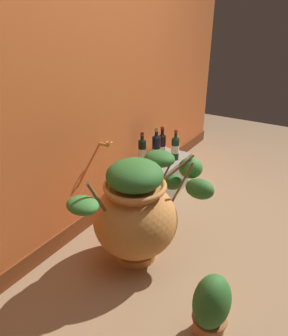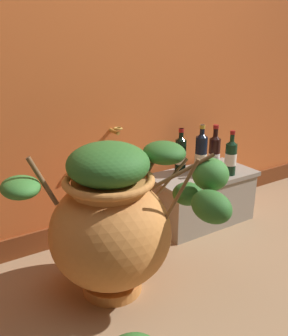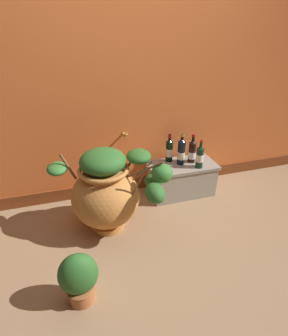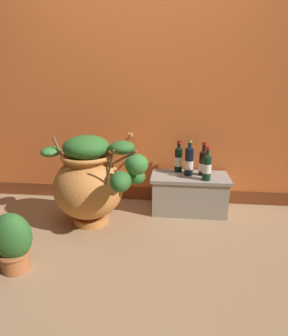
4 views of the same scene
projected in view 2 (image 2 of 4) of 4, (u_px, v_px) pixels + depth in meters
ground_plane at (244, 325)px, 1.63m from camera, size 7.00×7.00×0.00m
back_wall at (112, 26)px, 2.15m from camera, size 4.40×0.33×2.60m
terracotta_urn at (115, 219)px, 1.75m from camera, size 0.99×0.73×0.78m
stone_ledge at (202, 196)px, 2.51m from camera, size 0.72×0.38×0.36m
wine_bottle_left at (181, 153)px, 2.45m from camera, size 0.08×0.08×0.30m
wine_bottle_middle at (214, 152)px, 2.50m from camera, size 0.08×0.08×0.32m
wine_bottle_right at (201, 153)px, 2.42m from camera, size 0.08×0.08×0.34m
wine_bottle_back at (231, 156)px, 2.40m from camera, size 0.08×0.08×0.30m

